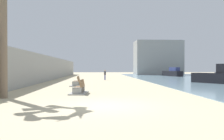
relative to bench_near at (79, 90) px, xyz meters
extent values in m
plane|color=#C6B793|center=(1.68, 13.05, -0.23)|extent=(120.00, 120.00, 0.00)
cube|color=#9E9E99|center=(-5.82, 13.05, 1.49)|extent=(0.80, 64.00, 3.44)
cylinder|color=#7A6651|center=(-4.30, -1.97, 3.17)|extent=(0.46, 0.46, 6.80)
cube|color=#9E9E99|center=(-0.09, -0.69, 0.01)|extent=(0.62, 0.25, 0.50)
cube|color=#9E9E99|center=(0.03, 0.70, 0.01)|extent=(0.62, 0.25, 0.50)
cube|color=olive|center=(-0.03, 0.00, 0.22)|extent=(0.64, 1.64, 0.06)
cube|color=olive|center=(0.20, -0.02, 0.50)|extent=(0.30, 1.61, 0.50)
cube|color=#9E9E99|center=(-0.03, 0.00, -0.19)|extent=(1.28, 2.19, 0.08)
cube|color=#9E9E99|center=(-0.86, 5.79, 0.01)|extent=(0.60, 0.21, 0.50)
cube|color=#9E9E99|center=(-0.84, 7.19, 0.01)|extent=(0.60, 0.21, 0.50)
cube|color=olive|center=(-0.85, 6.49, 0.22)|extent=(0.52, 1.61, 0.06)
cube|color=olive|center=(-0.62, 6.49, 0.50)|extent=(0.19, 1.60, 0.50)
cube|color=#9E9E99|center=(-0.85, 6.49, -0.19)|extent=(1.13, 2.12, 0.08)
cylinder|color=navy|center=(2.37, 16.93, 0.14)|extent=(0.12, 0.12, 0.76)
cylinder|color=navy|center=(2.32, 17.05, 0.14)|extent=(0.12, 0.12, 0.76)
cube|color=#333338|center=(2.35, 16.99, 0.79)|extent=(0.28, 0.36, 0.53)
sphere|color=tan|center=(2.35, 16.99, 1.19)|extent=(0.20, 0.20, 0.20)
cylinder|color=#333338|center=(2.43, 16.78, 0.82)|extent=(0.09, 0.09, 0.48)
cylinder|color=#333338|center=(2.27, 17.19, 0.82)|extent=(0.09, 0.09, 0.48)
cube|color=black|center=(17.14, 30.35, 0.35)|extent=(2.83, 5.84, 1.08)
cube|color=navy|center=(17.35, 29.52, 1.29)|extent=(1.62, 2.66, 0.80)
cube|color=black|center=(15.13, 8.06, 0.39)|extent=(4.94, 6.67, 1.16)
cube|color=gray|center=(17.01, 41.05, 4.17)|extent=(12.00, 6.00, 8.80)
camera|label=1|loc=(1.31, -15.26, 1.56)|focal=34.93mm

